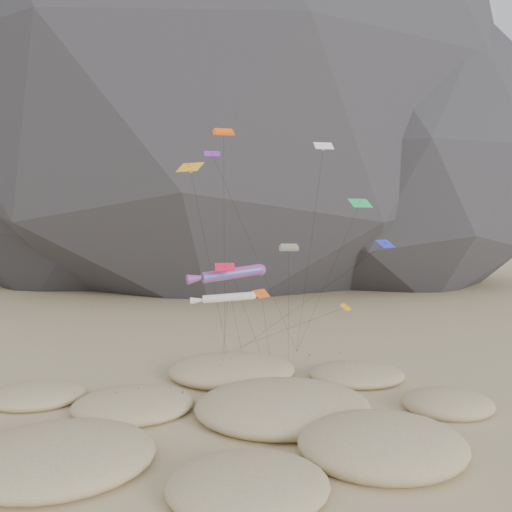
% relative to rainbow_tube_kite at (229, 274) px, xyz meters
% --- Properties ---
extents(ground, '(500.00, 500.00, 0.00)m').
position_rel_rainbow_tube_kite_xyz_m(ground, '(2.34, -9.65, -13.57)').
color(ground, '#CCB789').
rests_on(ground, ground).
extents(rock_headland, '(226.37, 148.64, 177.50)m').
position_rel_rainbow_tube_kite_xyz_m(rock_headland, '(8.72, 109.07, 59.12)').
color(rock_headland, black).
rests_on(rock_headland, ground).
extents(dunes, '(52.50, 38.82, 3.78)m').
position_rel_rainbow_tube_kite_xyz_m(dunes, '(0.90, -6.31, -12.85)').
color(dunes, '#CCB789').
rests_on(dunes, ground).
extents(dune_grass, '(43.30, 26.56, 1.50)m').
position_rel_rainbow_tube_kite_xyz_m(dune_grass, '(1.75, -5.81, -12.70)').
color(dune_grass, black).
rests_on(dune_grass, ground).
extents(kite_stakes, '(21.80, 6.61, 0.30)m').
position_rel_rainbow_tube_kite_xyz_m(kite_stakes, '(5.25, 14.32, -13.42)').
color(kite_stakes, '#3F2D1E').
rests_on(kite_stakes, ground).
extents(rainbow_tube_kite, '(10.39, 18.14, 14.57)m').
position_rel_rainbow_tube_kite_xyz_m(rainbow_tube_kite, '(0.00, 0.00, 0.00)').
color(rainbow_tube_kite, '#FF1A3F').
rests_on(rainbow_tube_kite, ground).
extents(white_tube_kite, '(7.44, 10.05, 11.43)m').
position_rel_rainbow_tube_kite_xyz_m(white_tube_kite, '(-0.40, 1.59, -2.87)').
color(white_tube_kite, silver).
rests_on(white_tube_kite, ground).
extents(orange_parafoil, '(2.55, 12.75, 29.95)m').
position_rel_rainbow_tube_kite_xyz_m(orange_parafoil, '(-0.32, 4.37, 15.48)').
color(orange_parafoil, '#F5540C').
rests_on(orange_parafoil, ground).
extents(multi_parafoil, '(3.13, 11.02, 16.64)m').
position_rel_rainbow_tube_kite_xyz_m(multi_parafoil, '(7.29, 3.86, 2.46)').
color(multi_parafoil, orange).
rests_on(multi_parafoil, ground).
extents(delta_kites, '(23.26, 23.85, 28.35)m').
position_rel_rainbow_tube_kite_xyz_m(delta_kites, '(6.94, 1.10, 5.74)').
color(delta_kites, '#182AD2').
rests_on(delta_kites, ground).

